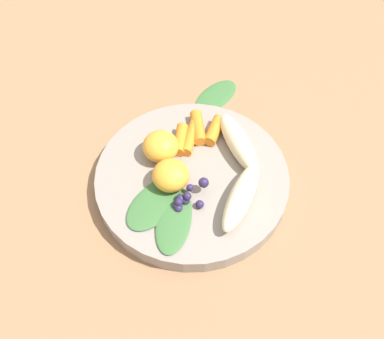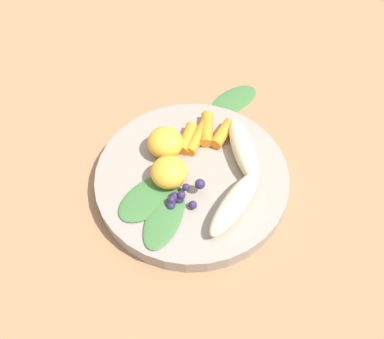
{
  "view_description": "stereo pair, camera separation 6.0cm",
  "coord_description": "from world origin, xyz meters",
  "px_view_note": "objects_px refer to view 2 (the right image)",
  "views": [
    {
      "loc": [
        0.17,
        0.31,
        0.52
      ],
      "look_at": [
        0.0,
        0.0,
        0.03
      ],
      "focal_mm": 41.3,
      "sensor_mm": 36.0,
      "label": 1
    },
    {
      "loc": [
        0.12,
        0.33,
        0.52
      ],
      "look_at": [
        0.0,
        0.0,
        0.03
      ],
      "focal_mm": 41.3,
      "sensor_mm": 36.0,
      "label": 2
    }
  ],
  "objects_px": {
    "bowl": "(192,179)",
    "orange_segment_near": "(169,171)",
    "banana_peeled_left": "(243,149)",
    "banana_peeled_right": "(235,203)",
    "kale_leaf_stray": "(234,99)"
  },
  "relations": [
    {
      "from": "bowl",
      "to": "kale_leaf_stray",
      "type": "bearing_deg",
      "value": -131.95
    },
    {
      "from": "bowl",
      "to": "banana_peeled_left",
      "type": "height_order",
      "value": "banana_peeled_left"
    },
    {
      "from": "orange_segment_near",
      "to": "kale_leaf_stray",
      "type": "distance_m",
      "value": 0.21
    },
    {
      "from": "banana_peeled_left",
      "to": "kale_leaf_stray",
      "type": "distance_m",
      "value": 0.14
    },
    {
      "from": "bowl",
      "to": "banana_peeled_right",
      "type": "distance_m",
      "value": 0.08
    },
    {
      "from": "bowl",
      "to": "banana_peeled_left",
      "type": "xyz_separation_m",
      "value": [
        -0.08,
        -0.01,
        0.03
      ]
    },
    {
      "from": "orange_segment_near",
      "to": "banana_peeled_left",
      "type": "bearing_deg",
      "value": -177.74
    },
    {
      "from": "banana_peeled_right",
      "to": "orange_segment_near",
      "type": "distance_m",
      "value": 0.1
    },
    {
      "from": "banana_peeled_right",
      "to": "orange_segment_near",
      "type": "bearing_deg",
      "value": 94.89
    },
    {
      "from": "kale_leaf_stray",
      "to": "orange_segment_near",
      "type": "bearing_deg",
      "value": -159.38
    },
    {
      "from": "bowl",
      "to": "banana_peeled_right",
      "type": "height_order",
      "value": "banana_peeled_right"
    },
    {
      "from": "bowl",
      "to": "orange_segment_near",
      "type": "xyz_separation_m",
      "value": [
        0.03,
        -0.0,
        0.03
      ]
    },
    {
      "from": "orange_segment_near",
      "to": "kale_leaf_stray",
      "type": "bearing_deg",
      "value": -139.11
    },
    {
      "from": "banana_peeled_left",
      "to": "orange_segment_near",
      "type": "height_order",
      "value": "orange_segment_near"
    },
    {
      "from": "bowl",
      "to": "banana_peeled_left",
      "type": "relative_size",
      "value": 2.38
    }
  ]
}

